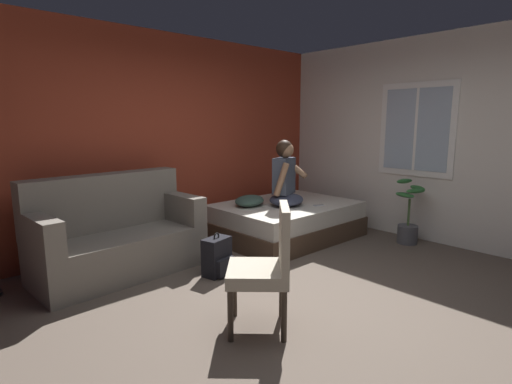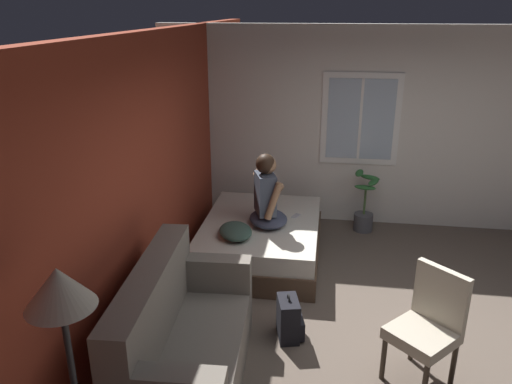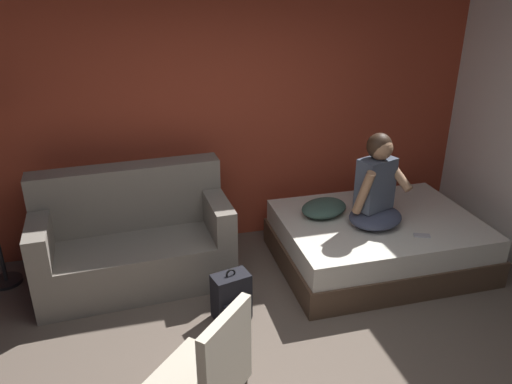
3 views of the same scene
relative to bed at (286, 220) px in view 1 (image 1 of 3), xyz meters
name	(u,v)px [view 1 (image 1 of 3)]	position (x,y,z in m)	size (l,w,h in m)	color
ground_plane	(301,307)	(-1.45, -1.56, -0.24)	(40.00, 40.00, 0.00)	brown
wall_back_accent	(152,141)	(-1.45, 1.00, 1.11)	(10.49, 0.16, 2.70)	#993823
wall_side_with_window	(449,141)	(1.37, -1.56, 1.12)	(0.19, 6.36, 2.70)	silver
bed	(286,220)	(0.00, 0.00, 0.00)	(1.90, 1.41, 0.48)	#4C3828
couch	(116,236)	(-2.28, 0.32, 0.16)	(1.74, 0.91, 1.04)	slate
side_chair	(267,263)	(-1.93, -1.62, 0.30)	(0.65, 0.65, 0.98)	#382D23
person_seated	(285,179)	(-0.11, -0.08, 0.60)	(0.64, 0.59, 0.88)	#383D51
backpack	(218,257)	(-1.55, -0.48, -0.04)	(0.33, 0.29, 0.46)	black
throw_pillow	(249,201)	(-0.48, 0.22, 0.31)	(0.48, 0.36, 0.14)	#385147
cell_phone	(319,205)	(0.21, -0.40, 0.25)	(0.07, 0.14, 0.01)	#B7B7BC
potted_plant	(408,221)	(0.98, -1.28, 0.07)	(0.39, 0.37, 0.85)	#4C4C51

